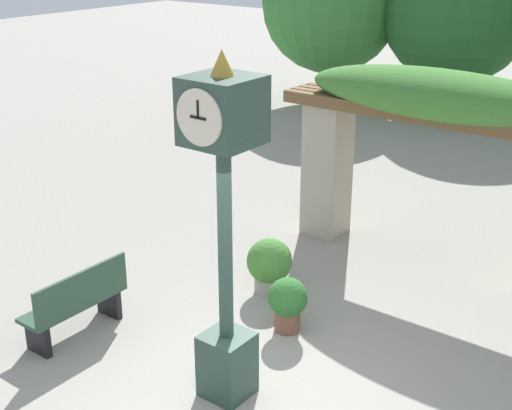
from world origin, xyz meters
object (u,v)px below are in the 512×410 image
object	(u,v)px
potted_plant_near_left	(269,264)
park_bench	(77,304)
pedestal_clock	(225,216)
potted_plant_far_left	(288,302)

from	to	relation	value
potted_plant_near_left	park_bench	xyz separation A→B (m)	(-1.19, -2.28, 0.02)
pedestal_clock	potted_plant_far_left	world-z (taller)	pedestal_clock
potted_plant_near_left	potted_plant_far_left	size ratio (longest dim) A/B	1.10
pedestal_clock	potted_plant_near_left	distance (m)	2.82
potted_plant_far_left	pedestal_clock	bearing A→B (deg)	-81.16
potted_plant_far_left	park_bench	bearing A→B (deg)	-140.23
potted_plant_near_left	pedestal_clock	bearing A→B (deg)	-64.91
potted_plant_far_left	potted_plant_near_left	bearing A→B (deg)	139.01
potted_plant_near_left	park_bench	size ratio (longest dim) A/B	0.57
pedestal_clock	potted_plant_far_left	distance (m)	2.20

